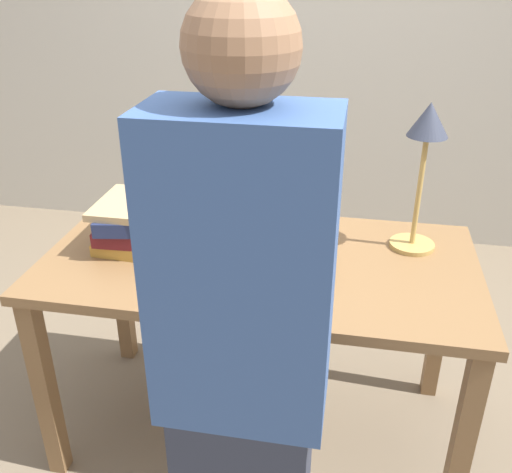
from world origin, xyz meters
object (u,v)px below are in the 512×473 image
open_book (254,250)px  book_standing_upright (176,218)px  coffee_mug (183,253)px  book_stack_tall (131,222)px  reading_lamp (426,145)px  person_reader (244,392)px  pencil (208,293)px

open_book → book_standing_upright: bearing=170.7°
open_book → coffee_mug: bearing=-162.0°
book_stack_tall → book_standing_upright: bearing=-1.9°
book_standing_upright → open_book: bearing=4.0°
open_book → coffee_mug: open_book is taller
book_stack_tall → reading_lamp: (0.97, 0.16, 0.29)m
person_reader → book_standing_upright: bearing=-62.3°
reading_lamp → pencil: bearing=-145.5°
coffee_mug → person_reader: person_reader is taller
coffee_mug → pencil: 0.20m
open_book → reading_lamp: size_ratio=1.03×
reading_lamp → coffee_mug: (-0.75, -0.28, -0.32)m
book_stack_tall → pencil: bearing=-38.1°
reading_lamp → pencil: (-0.62, -0.43, -0.37)m
open_book → book_standing_upright: 0.29m
pencil → person_reader: person_reader is taller
person_reader → open_book: bearing=-81.0°
book_stack_tall → pencil: book_stack_tall is taller
book_standing_upright → pencil: book_standing_upright is taller
reading_lamp → person_reader: (-0.42, -0.89, -0.31)m
coffee_mug → person_reader: bearing=-61.9°
open_book → reading_lamp: (0.53, 0.18, 0.34)m
book_standing_upright → pencil: bearing=-48.6°
open_book → person_reader: size_ratio=0.32×
coffee_mug → pencil: (0.12, -0.15, -0.04)m
open_book → coffee_mug: (-0.22, -0.10, 0.02)m
reading_lamp → person_reader: person_reader is taller
book_standing_upright → person_reader: size_ratio=0.14×
book_standing_upright → reading_lamp: size_ratio=0.46×
coffee_mug → person_reader: size_ratio=0.06×
book_stack_tall → coffee_mug: (0.22, -0.12, -0.04)m
open_book → coffee_mug: size_ratio=5.02×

